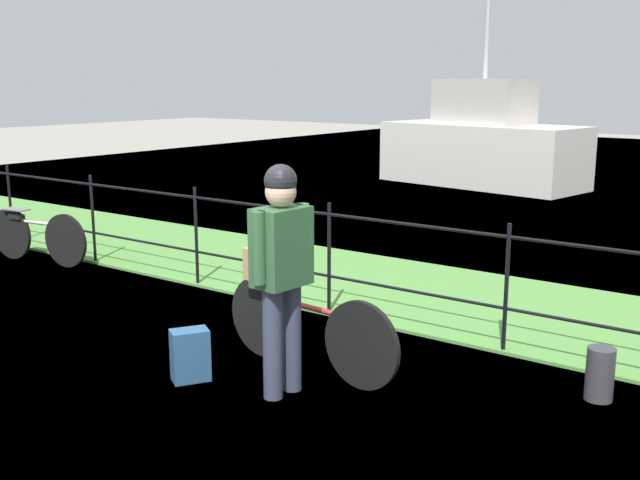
# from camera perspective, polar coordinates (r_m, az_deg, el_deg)

# --- Properties ---
(ground_plane) EXTENTS (60.00, 60.00, 0.00)m
(ground_plane) POSITION_cam_1_polar(r_m,az_deg,el_deg) (5.86, -12.18, -10.80)
(ground_plane) COLOR gray
(grass_strip) EXTENTS (27.00, 2.40, 0.03)m
(grass_strip) POSITION_cam_1_polar(r_m,az_deg,el_deg) (8.33, 5.28, -3.59)
(grass_strip) COLOR #569342
(grass_strip) RESTS_ON ground
(harbor_water) EXTENTS (30.00, 30.00, 0.00)m
(harbor_water) POSITION_cam_1_polar(r_m,az_deg,el_deg) (17.08, 21.98, 3.57)
(harbor_water) COLOR #426684
(harbor_water) RESTS_ON ground
(iron_fence) EXTENTS (18.04, 0.04, 1.11)m
(iron_fence) POSITION_cam_1_polar(r_m,az_deg,el_deg) (7.24, 0.70, -0.79)
(iron_fence) COLOR black
(iron_fence) RESTS_ON ground
(bicycle_main) EXTENTS (1.72, 0.23, 0.67)m
(bicycle_main) POSITION_cam_1_polar(r_m,az_deg,el_deg) (5.92, -0.99, -6.62)
(bicycle_main) COLOR black
(bicycle_main) RESTS_ON ground
(wooden_crate) EXTENTS (0.38, 0.33, 0.26)m
(wooden_crate) POSITION_cam_1_polar(r_m,az_deg,el_deg) (6.05, -3.71, -1.82)
(wooden_crate) COLOR #A87F51
(wooden_crate) RESTS_ON bicycle_main
(terrier_dog) EXTENTS (0.32, 0.16, 0.18)m
(terrier_dog) POSITION_cam_1_polar(r_m,az_deg,el_deg) (5.98, -3.56, 0.06)
(terrier_dog) COLOR silver
(terrier_dog) RESTS_ON wooden_crate
(cyclist_person) EXTENTS (0.29, 0.54, 1.68)m
(cyclist_person) POSITION_cam_1_polar(r_m,az_deg,el_deg) (5.31, -2.93, -1.54)
(cyclist_person) COLOR #383D51
(cyclist_person) RESTS_ON ground
(backpack_on_paving) EXTENTS (0.30, 0.33, 0.40)m
(backpack_on_paving) POSITION_cam_1_polar(r_m,az_deg,el_deg) (5.87, -9.80, -8.58)
(backpack_on_paving) COLOR #28517A
(backpack_on_paving) RESTS_ON ground
(mooring_bollard) EXTENTS (0.20, 0.20, 0.39)m
(mooring_bollard) POSITION_cam_1_polar(r_m,az_deg,el_deg) (5.80, 20.43, -9.48)
(mooring_bollard) COLOR #38383D
(mooring_bollard) RESTS_ON ground
(bicycle_parked) EXTENTS (1.60, 0.29, 0.66)m
(bicycle_parked) POSITION_cam_1_polar(r_m,az_deg,el_deg) (10.05, -20.64, 0.33)
(bicycle_parked) COLOR black
(bicycle_parked) RESTS_ON ground
(moored_boat_near) EXTENTS (4.61, 2.45, 3.88)m
(moored_boat_near) POSITION_cam_1_polar(r_m,az_deg,el_deg) (16.84, 12.17, 7.04)
(moored_boat_near) COLOR silver
(moored_boat_near) RESTS_ON ground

